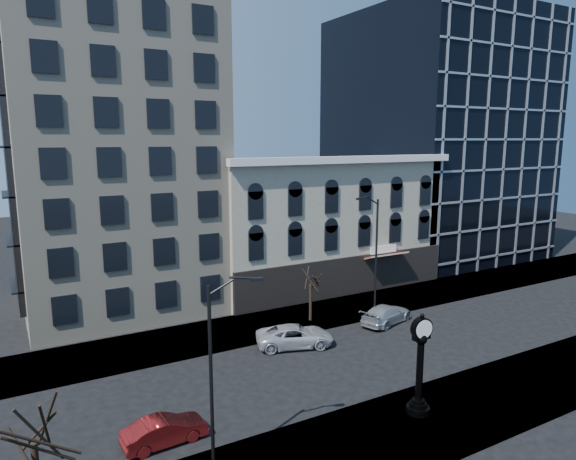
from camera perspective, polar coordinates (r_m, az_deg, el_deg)
ground at (r=32.12m, az=0.43°, el=-15.64°), size 160.00×160.00×0.00m
sidewalk_far at (r=38.67m, az=-5.61°, el=-11.00°), size 160.00×6.00×0.12m
sidewalk_near at (r=26.33m, az=9.84°, el=-21.90°), size 160.00×6.00×0.12m
cream_tower at (r=45.06m, az=-19.45°, el=16.39°), size 15.90×15.40×42.50m
victorian_row at (r=49.41m, az=3.29°, el=0.81°), size 22.60×11.19×12.50m
glass_office at (r=65.36m, az=16.01°, el=9.75°), size 20.00×20.15×28.00m
street_clock at (r=27.62m, az=14.43°, el=-14.69°), size 1.20×1.20×5.30m
street_lamp_near at (r=21.09m, az=-6.97°, el=-10.32°), size 2.16×0.88×8.61m
street_lamp_far at (r=40.31m, az=9.16°, el=0.71°), size 2.52×0.53×9.73m
bare_tree_near at (r=19.54m, az=-26.62°, el=-18.24°), size 3.78×3.78×6.48m
bare_tree_far at (r=39.27m, az=2.54°, el=-5.11°), size 2.73×2.73×4.69m
car_near_b at (r=26.09m, az=-13.53°, el=-20.85°), size 3.99×1.58×1.29m
car_far_a at (r=35.60m, az=0.78°, el=-11.70°), size 5.75×3.97×1.46m
car_far_b at (r=40.51m, az=10.87°, el=-9.16°), size 5.29×3.36×1.43m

